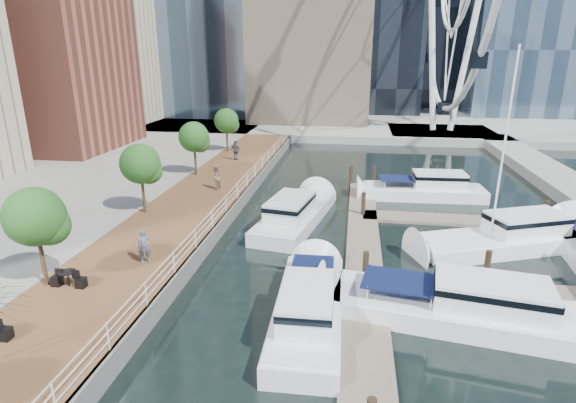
# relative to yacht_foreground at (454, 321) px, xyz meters

# --- Properties ---
(ground) EXTENTS (520.00, 520.00, 0.00)m
(ground) POSITION_rel_yacht_foreground_xyz_m (-6.83, -5.28, 0.00)
(ground) COLOR black
(ground) RESTS_ON ground
(boardwalk) EXTENTS (6.00, 60.00, 1.00)m
(boardwalk) POSITION_rel_yacht_foreground_xyz_m (-15.83, 9.72, 0.50)
(boardwalk) COLOR brown
(boardwalk) RESTS_ON ground
(seawall) EXTENTS (0.25, 60.00, 1.00)m
(seawall) POSITION_rel_yacht_foreground_xyz_m (-12.83, 9.72, 0.50)
(seawall) COLOR #595954
(seawall) RESTS_ON ground
(land_far) EXTENTS (200.00, 114.00, 1.00)m
(land_far) POSITION_rel_yacht_foreground_xyz_m (-6.83, 96.72, 0.50)
(land_far) COLOR gray
(land_far) RESTS_ON ground
(pier) EXTENTS (14.00, 12.00, 1.00)m
(pier) POSITION_rel_yacht_foreground_xyz_m (7.17, 46.72, 0.50)
(pier) COLOR gray
(pier) RESTS_ON ground
(railing) EXTENTS (0.10, 60.00, 1.05)m
(railing) POSITION_rel_yacht_foreground_xyz_m (-12.93, 9.72, 1.52)
(railing) COLOR white
(railing) RESTS_ON boardwalk
(floating_docks) EXTENTS (16.00, 34.00, 2.60)m
(floating_docks) POSITION_rel_yacht_foreground_xyz_m (1.14, 4.70, 0.49)
(floating_docks) COLOR #6D6051
(floating_docks) RESTS_ON ground
(street_trees) EXTENTS (2.60, 42.60, 4.60)m
(street_trees) POSITION_rel_yacht_foreground_xyz_m (-18.23, 8.72, 4.29)
(street_trees) COLOR #3F2B1C
(street_trees) RESTS_ON ground
(yacht_foreground) EXTENTS (12.31, 5.05, 2.15)m
(yacht_foreground) POSITION_rel_yacht_foreground_xyz_m (0.00, 0.00, 0.00)
(yacht_foreground) COLOR white
(yacht_foreground) RESTS_ON ground
(pedestrian_near) EXTENTS (0.78, 0.68, 1.79)m
(pedestrian_near) POSITION_rel_yacht_foreground_xyz_m (-14.78, 1.53, 1.90)
(pedestrian_near) COLOR #4B5065
(pedestrian_near) RESTS_ON boardwalk
(pedestrian_mid) EXTENTS (0.89, 1.05, 1.92)m
(pedestrian_mid) POSITION_rel_yacht_foreground_xyz_m (-15.14, 14.55, 1.96)
(pedestrian_mid) COLOR #84675B
(pedestrian_mid) RESTS_ON boardwalk
(pedestrian_far) EXTENTS (1.24, 0.87, 1.95)m
(pedestrian_far) POSITION_rel_yacht_foreground_xyz_m (-16.20, 24.67, 1.98)
(pedestrian_far) COLOR #343842
(pedestrian_far) RESTS_ON boardwalk
(moored_yachts) EXTENTS (22.27, 33.42, 11.50)m
(moored_yachts) POSITION_rel_yacht_foreground_xyz_m (2.43, 7.27, 0.00)
(moored_yachts) COLOR white
(moored_yachts) RESTS_ON ground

